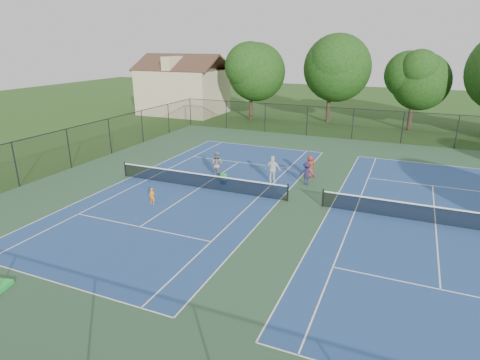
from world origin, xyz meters
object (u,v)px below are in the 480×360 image
at_px(child_player, 152,196).
at_px(clapboard_house, 183,90).
at_px(tree_back_c, 415,78).
at_px(bystander_c, 310,166).
at_px(instructor, 217,164).
at_px(tree_back_b, 331,65).
at_px(bystander_b, 307,173).
at_px(ball_crate, 224,182).
at_px(bystander_a, 273,170).
at_px(ball_hopper, 223,177).
at_px(tree_back_a, 251,69).

bearing_deg(child_player, clapboard_house, 112.51).
relative_size(tree_back_c, bystander_c, 5.28).
distance_m(clapboard_house, instructor, 27.78).
relative_size(child_player, bystander_c, 0.62).
bearing_deg(tree_back_b, child_player, -98.11).
height_order(clapboard_house, child_player, clapboard_house).
height_order(tree_back_c, bystander_b, tree_back_c).
bearing_deg(bystander_b, ball_crate, 16.94).
xyz_separation_m(bystander_a, bystander_c, (1.97, 2.24, -0.15)).
distance_m(tree_back_c, instructor, 25.92).
relative_size(child_player, ball_crate, 2.72).
bearing_deg(bystander_c, ball_hopper, 16.09).
bearing_deg(bystander_b, tree_back_a, -64.62).
height_order(instructor, ball_hopper, instructor).
distance_m(tree_back_b, bystander_b, 23.58).
height_order(tree_back_b, ball_crate, tree_back_b).
height_order(instructor, bystander_b, instructor).
bearing_deg(ball_crate, instructor, 132.00).
xyz_separation_m(clapboard_house, ball_crate, (17.11, -23.71, -2.93)).
xyz_separation_m(bystander_a, ball_crate, (-2.94, -1.52, -0.78)).
relative_size(tree_back_a, bystander_a, 4.87).
xyz_separation_m(clapboard_house, bystander_c, (22.02, -19.96, -2.30)).
relative_size(bystander_b, bystander_c, 0.97).
xyz_separation_m(tree_back_a, child_player, (4.79, -27.55, -5.54)).
relative_size(tree_back_b, ball_hopper, 24.33).
distance_m(clapboard_house, ball_hopper, 29.36).
xyz_separation_m(child_player, ball_hopper, (2.32, 4.84, 0.03)).
xyz_separation_m(tree_back_b, ball_hopper, (-1.89, -24.71, -6.07)).
relative_size(bystander_b, ball_hopper, 3.76).
bearing_deg(ball_crate, bystander_b, 22.23).
distance_m(tree_back_c, bystander_b, 22.87).
bearing_deg(child_player, bystander_c, 45.02).
bearing_deg(tree_back_b, ball_hopper, -94.37).
bearing_deg(bystander_c, child_player, 28.59).
bearing_deg(instructor, ball_crate, 139.69).
height_order(clapboard_house, bystander_b, clapboard_house).
relative_size(tree_back_c, bystander_a, 4.46).
distance_m(instructor, bystander_c, 6.50).
bearing_deg(bystander_a, child_player, 51.30).
relative_size(tree_back_a, clapboard_house, 0.85).
distance_m(bystander_c, ball_crate, 6.21).
bearing_deg(ball_crate, bystander_c, 37.40).
relative_size(tree_back_a, ball_hopper, 22.21).
distance_m(tree_back_a, ball_hopper, 24.43).
height_order(tree_back_c, ball_hopper, tree_back_c).
bearing_deg(tree_back_a, bystander_b, -59.33).
bearing_deg(tree_back_a, clapboard_house, 174.29).
relative_size(instructor, bystander_b, 1.20).
bearing_deg(ball_hopper, clapboard_house, 125.81).
height_order(tree_back_a, ball_crate, tree_back_a).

